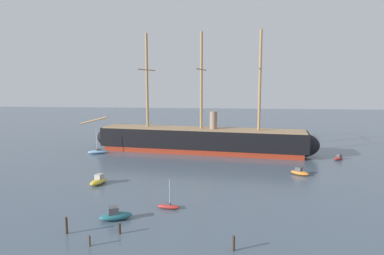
{
  "coord_description": "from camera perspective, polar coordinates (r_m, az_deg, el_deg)",
  "views": [
    {
      "loc": [
        6.29,
        -29.58,
        18.37
      ],
      "look_at": [
        -0.52,
        38.52,
        9.04
      ],
      "focal_mm": 32.35,
      "sensor_mm": 36.0,
      "label": 1
    }
  ],
  "objects": [
    {
      "name": "mooring_piling_nearest",
      "position": [
        45.85,
        -19.99,
        -14.94
      ],
      "size": [
        0.29,
        0.29,
        2.07
      ],
      "primitive_type": "cylinder",
      "color": "#382B1E",
      "rests_on": "ground"
    },
    {
      "name": "mooring_piling_left_pair",
      "position": [
        44.29,
        -11.86,
        -15.99
      ],
      "size": [
        0.33,
        0.33,
        1.3
      ],
      "primitive_type": "cylinder",
      "color": "#382B1E",
      "rests_on": "ground"
    },
    {
      "name": "motorboat_mid_left",
      "position": [
        64.57,
        -15.17,
        -8.46
      ],
      "size": [
        2.76,
        4.54,
        1.78
      ],
      "color": "gold",
      "rests_on": "ground"
    },
    {
      "name": "motorboat_far_right",
      "position": [
        87.8,
        23.02,
        -4.64
      ],
      "size": [
        3.18,
        2.88,
        1.28
      ],
      "color": "#B22D28",
      "rests_on": "ground"
    },
    {
      "name": "motorboat_foreground_left",
      "position": [
        48.35,
        -12.53,
        -13.95
      ],
      "size": [
        4.64,
        3.38,
        1.8
      ],
      "color": "#236670",
      "rests_on": "ground"
    },
    {
      "name": "sailboat_far_left",
      "position": [
        90.6,
        -15.21,
        -3.86
      ],
      "size": [
        5.2,
        3.14,
        6.5
      ],
      "color": "#7FB2D6",
      "rests_on": "ground"
    },
    {
      "name": "mooring_piling_right_pair",
      "position": [
        42.16,
        -16.55,
        -17.48
      ],
      "size": [
        0.26,
        0.26,
        1.23
      ],
      "primitive_type": "cylinder",
      "color": "#4C3D2D",
      "rests_on": "ground"
    },
    {
      "name": "dinghy_distant_centre",
      "position": [
        96.42,
        3.7,
        -3.05
      ],
      "size": [
        2.05,
        2.8,
        0.61
      ],
      "color": "#236670",
      "rests_on": "ground"
    },
    {
      "name": "mooring_piling_midwater",
      "position": [
        39.79,
        6.88,
        -18.44
      ],
      "size": [
        0.29,
        0.29,
        1.68
      ],
      "primitive_type": "cylinder",
      "color": "#382B1E",
      "rests_on": "ground"
    },
    {
      "name": "tall_ship",
      "position": [
        88.62,
        1.52,
        -2.02
      ],
      "size": [
        62.98,
        16.23,
        30.35
      ],
      "color": "maroon",
      "rests_on": "ground"
    },
    {
      "name": "motorboat_alongside_stern",
      "position": [
        71.38,
        17.33,
        -7.06
      ],
      "size": [
        3.9,
        3.37,
        1.55
      ],
      "color": "orange",
      "rests_on": "ground"
    },
    {
      "name": "sailboat_near_centre",
      "position": [
        51.23,
        -3.89,
        -12.83
      ],
      "size": [
        3.47,
        1.46,
        4.38
      ],
      "color": "#B22D28",
      "rests_on": "ground"
    }
  ]
}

